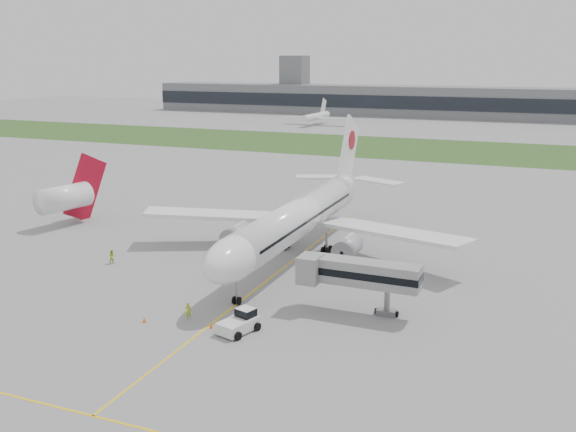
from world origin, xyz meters
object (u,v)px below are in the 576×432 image
at_px(ground_crew_near, 188,311).
at_px(airliner, 300,216).
at_px(pushback_tug, 240,322).
at_px(jet_bridge, 355,273).
at_px(neighbor_aircraft, 67,196).

bearing_deg(ground_crew_near, airliner, -123.24).
height_order(pushback_tug, jet_bridge, jet_bridge).
distance_m(jet_bridge, neighbor_aircraft, 57.83).
xyz_separation_m(jet_bridge, neighbor_aircraft, (-54.69, 18.79, 0.26)).
distance_m(airliner, jet_bridge, 21.50).
relative_size(pushback_tug, jet_bridge, 0.37).
relative_size(airliner, jet_bridge, 4.10).
xyz_separation_m(jet_bridge, ground_crew_near, (-15.91, -8.28, -3.61)).
bearing_deg(airliner, neighbor_aircraft, 177.73).
height_order(pushback_tug, ground_crew_near, pushback_tug).
height_order(jet_bridge, ground_crew_near, jet_bridge).
xyz_separation_m(airliner, jet_bridge, (12.93, -17.14, -1.16)).
relative_size(airliner, neighbor_aircraft, 3.63).
bearing_deg(ground_crew_near, jet_bridge, -179.06).
distance_m(airliner, pushback_tug, 26.90).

